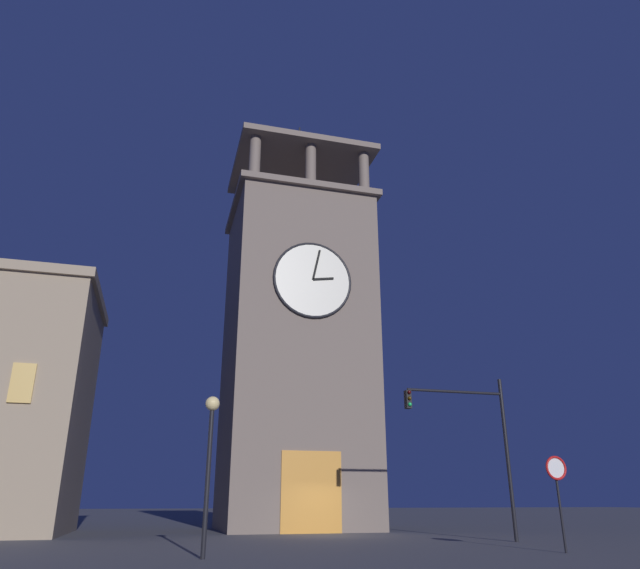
{
  "coord_description": "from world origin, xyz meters",
  "views": [
    {
      "loc": [
        8.21,
        28.6,
        1.57
      ],
      "look_at": [
        -1.16,
        -5.94,
        14.87
      ],
      "focal_mm": 32.65,
      "sensor_mm": 36.0,
      "label": 1
    }
  ],
  "objects_px": {
    "street_lamp": "(210,441)",
    "no_horn_sign": "(557,476)",
    "clocktower": "(297,348)",
    "traffic_signal_near": "(475,431)"
  },
  "relations": [
    {
      "from": "clocktower",
      "to": "traffic_signal_near",
      "type": "bearing_deg",
      "value": 113.03
    },
    {
      "from": "street_lamp",
      "to": "no_horn_sign",
      "type": "relative_size",
      "value": 1.55
    },
    {
      "from": "clocktower",
      "to": "street_lamp",
      "type": "xyz_separation_m",
      "value": [
        6.31,
        16.11,
        -7.2
      ]
    },
    {
      "from": "no_horn_sign",
      "to": "traffic_signal_near",
      "type": "bearing_deg",
      "value": -91.09
    },
    {
      "from": "clocktower",
      "to": "no_horn_sign",
      "type": "distance_m",
      "value": 19.57
    },
    {
      "from": "clocktower",
      "to": "traffic_signal_near",
      "type": "relative_size",
      "value": 4.07
    },
    {
      "from": "clocktower",
      "to": "street_lamp",
      "type": "relative_size",
      "value": 5.83
    },
    {
      "from": "traffic_signal_near",
      "to": "street_lamp",
      "type": "height_order",
      "value": "traffic_signal_near"
    },
    {
      "from": "traffic_signal_near",
      "to": "no_horn_sign",
      "type": "xyz_separation_m",
      "value": [
        0.1,
        5.13,
        -2.0
      ]
    },
    {
      "from": "traffic_signal_near",
      "to": "street_lamp",
      "type": "xyz_separation_m",
      "value": [
        11.39,
        4.15,
        -1.07
      ]
    }
  ]
}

